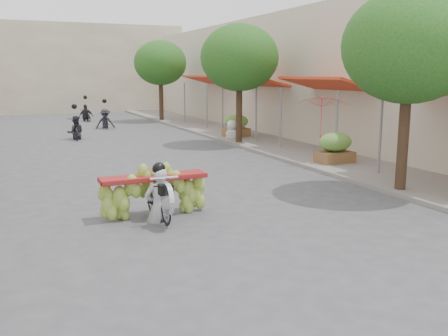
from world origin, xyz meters
TOP-DOWN VIEW (x-y plane):
  - ground at (0.00, 0.00)m, footprint 120.00×120.00m
  - sidewalk_right at (7.00, 15.00)m, footprint 4.00×60.00m
  - shophouse_row_right at (11.99, 14.00)m, footprint 9.77×40.00m
  - far_building at (0.00, 38.00)m, footprint 20.00×6.00m
  - street_tree_near at (5.40, 4.00)m, footprint 3.40×3.40m
  - street_tree_mid at (5.40, 14.00)m, footprint 3.40×3.40m
  - street_tree_far at (5.40, 26.00)m, footprint 3.40×3.40m
  - produce_crate_mid at (6.20, 8.00)m, footprint 1.20×0.88m
  - produce_crate_far at (6.20, 16.00)m, footprint 1.20×0.88m
  - banana_motorbike at (-1.15, 4.33)m, footprint 2.35×1.75m
  - market_umbrella at (5.78, 8.23)m, footprint 1.88×1.88m
  - pedestrian at (5.74, 15.51)m, footprint 0.93×0.70m
  - bg_motorbike_a at (-1.02, 18.81)m, footprint 0.82×1.78m
  - bg_motorbike_b at (1.18, 23.07)m, footprint 1.08×1.88m
  - bg_motorbike_c at (0.82, 27.99)m, footprint 1.05×1.52m

SIDE VIEW (x-z plane):
  - ground at x=0.00m, z-range 0.00..0.00m
  - sidewalk_right at x=7.00m, z-range 0.00..0.12m
  - produce_crate_mid at x=6.20m, z-range 0.13..1.29m
  - produce_crate_far at x=6.20m, z-range 0.13..1.29m
  - banana_motorbike at x=-1.15m, z-range -0.36..1.81m
  - bg_motorbike_a at x=-1.02m, z-range -0.25..1.70m
  - bg_motorbike_b at x=1.18m, z-range -0.15..1.80m
  - bg_motorbike_c at x=0.82m, z-range -0.14..1.81m
  - pedestrian at x=5.74m, z-range 0.12..1.79m
  - market_umbrella at x=5.78m, z-range 1.60..3.23m
  - shophouse_row_right at x=11.99m, z-range 0.00..6.00m
  - far_building at x=0.00m, z-range 0.00..7.00m
  - street_tree_near at x=5.40m, z-range 1.16..6.41m
  - street_tree_mid at x=5.40m, z-range 1.16..6.41m
  - street_tree_far at x=5.40m, z-range 1.16..6.41m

